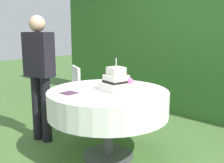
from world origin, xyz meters
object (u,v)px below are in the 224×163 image
object	(u,v)px
serving_plate_left	(107,99)
garden_chair	(70,90)
cake_table	(108,103)
wedding_cake	(116,82)
serving_plate_far	(80,86)
standing_person	(39,70)
serving_plate_right	(145,91)
serving_plate_near	(89,84)
napkin_stack	(69,93)

from	to	relation	value
serving_plate_left	garden_chair	bearing A→B (deg)	157.11
cake_table	wedding_cake	world-z (taller)	wedding_cake
serving_plate_far	standing_person	bearing A→B (deg)	-158.95
serving_plate_right	serving_plate_far	bearing A→B (deg)	-157.36
serving_plate_near	serving_plate_right	bearing A→B (deg)	12.58
cake_table	serving_plate_right	distance (m)	0.43
cake_table	standing_person	distance (m)	1.02
serving_plate_right	napkin_stack	bearing A→B (deg)	-130.84
garden_chair	cake_table	bearing A→B (deg)	-15.28
cake_table	serving_plate_left	xyz separation A→B (m)	(0.26, -0.28, 0.15)
cake_table	wedding_cake	bearing A→B (deg)	43.41
wedding_cake	serving_plate_right	bearing A→B (deg)	31.25
serving_plate_near	serving_plate_far	bearing A→B (deg)	-92.12
cake_table	standing_person	bearing A→B (deg)	-162.97
cake_table	serving_plate_far	world-z (taller)	serving_plate_far
serving_plate_near	standing_person	distance (m)	0.67
cake_table	garden_chair	bearing A→B (deg)	164.72
serving_plate_far	standing_person	xyz separation A→B (m)	(-0.54, -0.21, 0.15)
serving_plate_far	serving_plate_left	distance (m)	0.69
serving_plate_near	napkin_stack	world-z (taller)	serving_plate_near
serving_plate_left	standing_person	size ratio (longest dim) A/B	0.09
cake_table	serving_plate_left	size ratio (longest dim) A/B	9.16
serving_plate_far	garden_chair	world-z (taller)	garden_chair
serving_plate_near	serving_plate_far	world-z (taller)	same
cake_table	wedding_cake	distance (m)	0.26
serving_plate_right	garden_chair	world-z (taller)	garden_chair
standing_person	serving_plate_near	bearing A→B (deg)	32.68
serving_plate_right	napkin_stack	world-z (taller)	serving_plate_right
wedding_cake	serving_plate_far	bearing A→B (deg)	-162.93
cake_table	serving_plate_left	world-z (taller)	serving_plate_left
cake_table	serving_plate_far	xyz separation A→B (m)	(-0.39, -0.08, 0.15)
serving_plate_right	serving_plate_near	bearing A→B (deg)	-167.42
serving_plate_near	garden_chair	distance (m)	0.81
cake_table	wedding_cake	xyz separation A→B (m)	(0.07, 0.06, 0.24)
serving_plate_near	serving_plate_far	xyz separation A→B (m)	(-0.01, -0.14, 0.00)
serving_plate_right	cake_table	bearing A→B (deg)	-146.00
serving_plate_right	standing_person	size ratio (longest dim) A/B	0.07
serving_plate_left	standing_person	xyz separation A→B (m)	(-1.20, -0.01, 0.15)
garden_chair	serving_plate_right	bearing A→B (deg)	-3.20
serving_plate_left	napkin_stack	world-z (taller)	serving_plate_left
serving_plate_left	garden_chair	distance (m)	1.52
napkin_stack	serving_plate_left	bearing A→B (deg)	13.08
serving_plate_far	garden_chair	size ratio (longest dim) A/B	0.13
cake_table	serving_plate_far	size ratio (longest dim) A/B	11.40
cake_table	serving_plate_near	distance (m)	0.42
cake_table	napkin_stack	bearing A→B (deg)	-116.64
serving_plate_left	napkin_stack	size ratio (longest dim) A/B	0.97
serving_plate_far	napkin_stack	bearing A→B (deg)	-56.75
cake_table	serving_plate_right	world-z (taller)	serving_plate_right
cake_table	serving_plate_right	size ratio (longest dim) A/B	11.58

